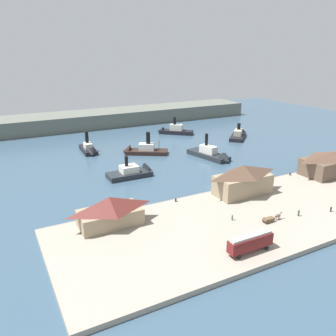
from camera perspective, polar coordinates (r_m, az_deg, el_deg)
The scene contains 21 objects.
ground_plane at distance 110.92m, azimuth 7.86°, elevation -3.29°, with size 320.00×320.00×0.00m, color #385166.
quay_promenade at distance 95.37m, azimuth 15.58°, elevation -7.32°, with size 110.00×36.00×1.20m, color #9E9384.
seawall_edge at distance 108.07m, azimuth 8.97°, elevation -3.68°, with size 110.00×0.80×1.00m, color gray.
ferry_shed_customs_shed at distance 84.91m, azimuth -9.60°, elevation -6.99°, with size 15.28×8.11×7.32m.
ferry_shed_east_terminal at distance 103.28m, azimuth 12.28°, elevation -1.87°, with size 16.99×8.47×8.87m.
ferry_shed_west_terminal at distance 130.41m, azimuth 25.41°, elevation 0.82°, with size 21.32×10.88×7.77m.
street_tram at distance 75.88m, azimuth 13.46°, elevation -11.79°, with size 10.67×2.46×4.03m.
horse_cart at distance 90.37m, azimuth 16.82°, elevation -7.89°, with size 5.92×1.42×1.87m.
pedestrian_by_tram at distance 95.27m, azimuth 20.79°, elevation -6.98°, with size 0.44×0.44×1.79m.
pedestrian_walking_west at distance 88.64m, azimuth 10.57°, elevation -8.04°, with size 0.40×0.40×1.61m.
pedestrian_walking_east at distance 100.99m, azimuth 25.33°, elevation -6.18°, with size 0.39×0.39×1.59m.
mooring_post_center_west at distance 124.33m, azimuth 19.54°, elevation -0.94°, with size 0.44×0.44×0.90m, color black.
mooring_post_east at distance 97.28m, azimuth 1.29°, elevation -5.34°, with size 0.44×0.44×0.90m, color black.
mooring_post_center_east at distance 116.81m, azimuth 15.84°, elevation -1.82°, with size 0.44×0.44×0.90m, color black.
ferry_moored_west at distance 150.62m, azimuth -12.93°, elevation 2.97°, with size 5.95×16.36×10.27m.
ferry_approaching_west at distance 145.87m, azimuth -4.49°, elevation 2.93°, with size 19.30×15.08×11.43m.
ferry_mid_harbor at distance 180.58m, azimuth 0.79°, elevation 6.20°, with size 17.30×16.14×10.20m.
ferry_outer_harbor at distance 177.00m, azimuth 11.59°, elevation 5.45°, with size 17.74×17.34×9.21m.
ferry_moored_east at distance 120.43m, azimuth -5.44°, elevation -0.70°, with size 16.45×7.08×9.78m.
ferry_approaching_east at distance 139.70m, azimuth 7.39°, elevation 2.11°, with size 10.06×21.61×11.55m.
far_headland at distance 205.66m, azimuth -10.26°, elevation 8.15°, with size 180.00×24.00×8.00m, color #60665B.
Camera 1 is at (-60.86, -82.78, 41.80)m, focal length 36.87 mm.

